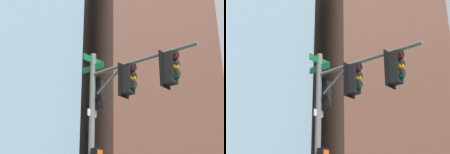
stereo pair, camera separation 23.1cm
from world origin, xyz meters
The scene contains 2 objects.
signal_pole_assembly centered at (-0.64, -0.78, 4.46)m, with size 3.82×2.87×6.46m.
building_brick_nearside centered at (31.67, -14.02, 22.85)m, with size 20.04×14.06×45.70m, color brown.
Camera 2 is at (-10.88, 1.99, 1.41)m, focal length 52.60 mm.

